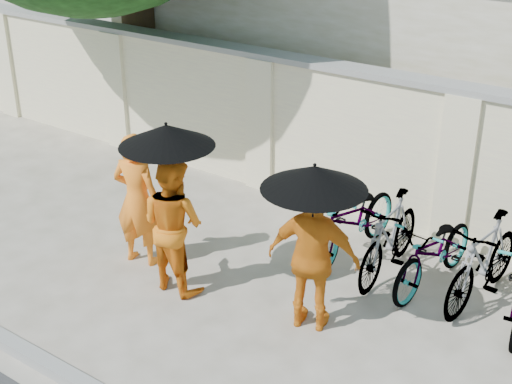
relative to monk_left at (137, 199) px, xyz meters
The scene contains 12 objects.
ground 1.32m from the monk_left, 22.51° to the right, with size 80.00×80.00×0.00m, color #B7AE9E.
kerb 2.42m from the monk_left, 65.89° to the right, with size 40.00×0.16×0.12m, color gray.
compound_wall 3.42m from the monk_left, 55.49° to the left, with size 20.00×0.30×2.00m, color beige.
monk_left is the anchor object (origin of this frame).
monk_center 0.76m from the monk_left, 13.88° to the right, with size 0.79×0.61×1.62m, color orange.
parasol_center 1.35m from the monk_left, 18.41° to the right, with size 1.04×1.04×1.11m.
monk_right 2.45m from the monk_left, ahead, with size 0.97×0.40×1.66m, color orange.
parasol_right 2.64m from the monk_left, ahead, with size 1.06×1.06×0.95m.
bike_0 2.67m from the monk_left, 38.29° to the left, with size 0.66×1.89×0.99m, color gray.
bike_1 3.05m from the monk_left, 29.80° to the left, with size 0.47×1.67×1.00m, color gray.
bike_2 3.57m from the monk_left, 26.24° to the left, with size 0.60×1.71×0.90m, color gray.
bike_3 4.08m from the monk_left, 23.00° to the left, with size 0.48×1.70×1.02m, color gray.
Camera 1 is at (4.75, -5.07, 4.53)m, focal length 50.00 mm.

